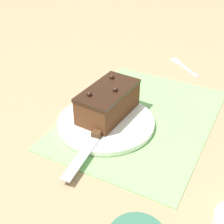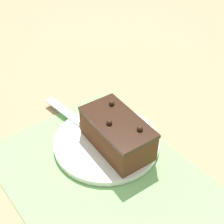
{
  "view_description": "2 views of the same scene",
  "coord_description": "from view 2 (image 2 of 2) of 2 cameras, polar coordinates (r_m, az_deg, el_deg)",
  "views": [
    {
      "loc": [
        -0.6,
        -0.24,
        0.46
      ],
      "look_at": [
        -0.07,
        0.04,
        0.05
      ],
      "focal_mm": 50.0,
      "sensor_mm": 36.0,
      "label": 1
    },
    {
      "loc": [
        0.33,
        -0.24,
        0.51
      ],
      "look_at": [
        -0.09,
        0.09,
        0.07
      ],
      "focal_mm": 50.0,
      "sensor_mm": 36.0,
      "label": 2
    }
  ],
  "objects": [
    {
      "name": "cake_plate",
      "position": [
        0.7,
        -1.0,
        -5.49
      ],
      "size": [
        0.23,
        0.23,
        0.01
      ],
      "color": "white",
      "rests_on": "placemat_woven"
    },
    {
      "name": "chocolate_cake",
      "position": [
        0.66,
        0.94,
        -3.87
      ],
      "size": [
        0.17,
        0.1,
        0.08
      ],
      "rotation": [
        0.0,
        0.0,
        -0.07
      ],
      "color": "#512D19",
      "rests_on": "cake_plate"
    },
    {
      "name": "ground_plane",
      "position": [
        0.65,
        -1.64,
        -11.88
      ],
      "size": [
        3.0,
        3.0,
        0.0
      ],
      "primitive_type": "plane",
      "color": "#9E7F5B"
    },
    {
      "name": "serving_knife",
      "position": [
        0.73,
        -5.47,
        -1.99
      ],
      "size": [
        0.2,
        0.04,
        0.01
      ],
      "rotation": [
        0.0,
        0.0,
        1.67
      ],
      "color": "#472D19",
      "rests_on": "cake_plate"
    },
    {
      "name": "placemat_woven",
      "position": [
        0.64,
        -1.65,
        -11.77
      ],
      "size": [
        0.46,
        0.34,
        0.0
      ],
      "primitive_type": "cube",
      "color": "#7AB266",
      "rests_on": "ground_plane"
    }
  ]
}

